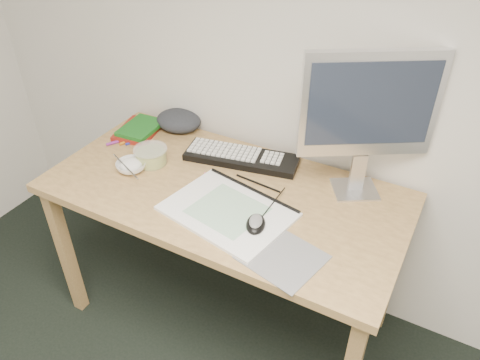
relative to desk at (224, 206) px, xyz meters
The scene contains 18 objects.
desk is the anchor object (origin of this frame).
mousepad 0.43m from the desk, 32.89° to the right, with size 0.24×0.22×0.00m, color gray.
sketchpad 0.17m from the desk, 54.57° to the right, with size 0.44×0.32×0.01m, color white.
keyboard 0.23m from the desk, 99.89° to the left, with size 0.48×0.15×0.03m, color black.
monitor 0.66m from the desk, 28.00° to the left, with size 0.43×0.28×0.56m.
mouse 0.28m from the desk, 34.09° to the right, with size 0.07×0.11×0.04m, color black.
rice_bowl 0.42m from the desk, 169.98° to the right, with size 0.12×0.12×0.04m, color white.
chopsticks 0.43m from the desk, 165.00° to the right, with size 0.02×0.02×0.21m, color #ADAEB0.
fruit_tub 0.38m from the desk, behind, with size 0.14×0.14×0.07m, color gold.
book_red 0.61m from the desk, 161.64° to the left, with size 0.17×0.22×0.02m, color maroon.
book_green 0.59m from the desk, 161.28° to the left, with size 0.15×0.20×0.02m, color #175E1A.
cloth_lump 0.54m from the desk, 143.65° to the left, with size 0.18×0.15×0.08m, color #282B30.
pencil_pink 0.10m from the desk, 141.15° to the left, with size 0.01×0.01×0.17m, color #D86C84.
pencil_tan 0.09m from the desk, ahead, with size 0.01×0.01×0.19m, color tan.
pencil_black 0.16m from the desk, 42.62° to the left, with size 0.01×0.01×0.20m, color black.
marker_blue 0.54m from the desk, 166.83° to the left, with size 0.01×0.01×0.12m, color #1E27A6.
marker_orange 0.57m from the desk, 167.41° to the left, with size 0.01×0.01×0.14m, color orange.
marker_purple 0.60m from the desk, behind, with size 0.01×0.01×0.14m, color #7F268C.
Camera 1 is at (0.51, 0.19, 1.84)m, focal length 35.00 mm.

